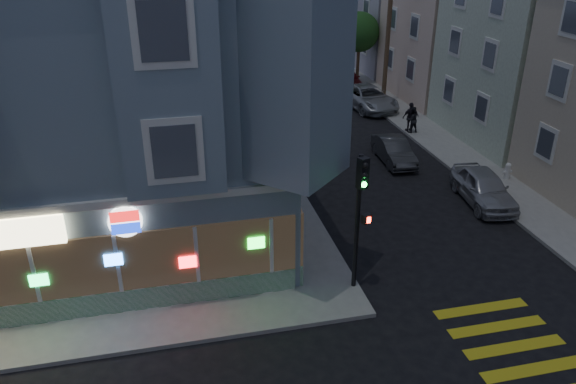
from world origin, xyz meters
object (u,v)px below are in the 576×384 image
object	(u,v)px
street_tree_near	(359,32)
parked_car_d	(367,97)
street_tree_far	(329,17)
parked_car_a	(484,187)
parked_car_b	(394,151)
traffic_signal	(360,202)
pedestrian_a	(412,120)
parked_car_c	(345,79)
fire_hydrant	(508,170)
utility_pole	(388,34)
pedestrian_b	(411,117)

from	to	relation	value
street_tree_near	parked_car_d	world-z (taller)	street_tree_near
street_tree_far	parked_car_a	size ratio (longest dim) A/B	1.21
street_tree_near	parked_car_b	bearing A→B (deg)	-102.71
parked_car_d	traffic_signal	world-z (taller)	traffic_signal
pedestrian_a	parked_car_c	size ratio (longest dim) A/B	0.31
street_tree_far	parked_car_d	size ratio (longest dim) A/B	0.97
parked_car_b	traffic_signal	xyz separation A→B (m)	(-5.78, -10.52, 2.78)
fire_hydrant	utility_pole	bearing A→B (deg)	94.23
parked_car_c	parked_car_a	bearing A→B (deg)	-87.95
street_tree_far	traffic_signal	xyz separation A→B (m)	(-9.38, -34.48, -0.52)
pedestrian_a	street_tree_far	bearing A→B (deg)	-99.29
pedestrian_a	parked_car_a	distance (m)	9.16
pedestrian_a	parked_car_c	xyz separation A→B (m)	(-0.60, 10.82, -0.19)
pedestrian_a	traffic_signal	xyz separation A→B (m)	(-8.48, -14.29, 2.48)
street_tree_far	parked_car_b	distance (m)	24.45
street_tree_far	pedestrian_b	bearing A→B (deg)	-92.58
pedestrian_a	fire_hydrant	size ratio (longest dim) A/B	1.91
utility_pole	fire_hydrant	world-z (taller)	utility_pole
street_tree_near	street_tree_far	xyz separation A→B (m)	(0.00, 8.00, 0.00)
pedestrian_b	fire_hydrant	size ratio (longest dim) A/B	2.14
street_tree_near	street_tree_far	bearing A→B (deg)	90.00
street_tree_far	pedestrian_b	size ratio (longest dim) A/B	3.03
street_tree_near	traffic_signal	xyz separation A→B (m)	(-9.38, -26.48, -0.52)
street_tree_near	parked_car_a	bearing A→B (deg)	-94.23
street_tree_near	parked_car_d	size ratio (longest dim) A/B	0.97
traffic_signal	utility_pole	bearing A→B (deg)	43.83
utility_pole	pedestrian_b	bearing A→B (deg)	-96.68
parked_car_a	parked_car_c	size ratio (longest dim) A/B	0.86
parked_car_c	traffic_signal	world-z (taller)	traffic_signal
utility_pole	traffic_signal	xyz separation A→B (m)	(-9.18, -20.48, -1.39)
pedestrian_b	parked_car_a	size ratio (longest dim) A/B	0.40
pedestrian_a	pedestrian_b	size ratio (longest dim) A/B	0.89
street_tree_near	street_tree_far	distance (m)	8.00
parked_car_c	fire_hydrant	world-z (taller)	parked_car_c
pedestrian_b	parked_car_b	distance (m)	4.83
traffic_signal	parked_car_d	bearing A→B (deg)	46.61
pedestrian_b	parked_car_d	distance (m)	5.45
parked_car_b	parked_car_c	distance (m)	14.73
utility_pole	parked_car_c	distance (m)	6.29
pedestrian_b	parked_car_b	size ratio (longest dim) A/B	0.45
traffic_signal	pedestrian_b	bearing A→B (deg)	37.66
utility_pole	pedestrian_a	size ratio (longest dim) A/B	5.78
traffic_signal	parked_car_b	bearing A→B (deg)	39.19
parked_car_a	parked_car_c	distance (m)	19.96
parked_car_a	utility_pole	bearing A→B (deg)	91.62
pedestrian_b	parked_car_b	world-z (taller)	pedestrian_b
street_tree_far	street_tree_near	bearing A→B (deg)	-90.00
pedestrian_b	traffic_signal	size ratio (longest dim) A/B	0.36
utility_pole	parked_car_d	bearing A→B (deg)	-157.50
parked_car_a	traffic_signal	xyz separation A→B (m)	(-7.80, -5.15, 2.67)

